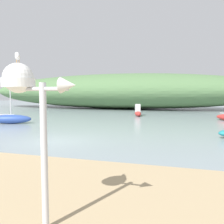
# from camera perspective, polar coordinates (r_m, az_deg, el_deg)

# --- Properties ---
(ground_plane) EXTENTS (120.00, 120.00, 0.00)m
(ground_plane) POSITION_cam_1_polar(r_m,az_deg,el_deg) (13.44, -13.91, -6.94)
(ground_plane) COLOR gray
(distant_hill) EXTENTS (50.03, 12.30, 5.98)m
(distant_hill) POSITION_cam_1_polar(r_m,az_deg,el_deg) (40.47, 2.35, 5.10)
(distant_hill) COLOR #517547
(distant_hill) RESTS_ON ground
(mast_structure) EXTENTS (1.41, 0.59, 3.01)m
(mast_structure) POSITION_cam_1_polar(r_m,az_deg,el_deg) (4.45, -20.29, 4.93)
(mast_structure) COLOR silver
(mast_structure) RESTS_ON beach_sand
(seagull_on_radar) EXTENTS (0.22, 0.24, 0.20)m
(seagull_on_radar) POSITION_cam_1_polar(r_m,az_deg,el_deg) (4.60, -22.08, 12.52)
(seagull_on_radar) COLOR orange
(seagull_on_radar) RESTS_ON mast_structure
(sailboat_off_point) EXTENTS (3.60, 2.06, 3.60)m
(sailboat_off_point) POSITION_cam_1_polar(r_m,az_deg,el_deg) (22.24, -23.43, -1.58)
(sailboat_off_point) COLOR #2D4C9E
(sailboat_off_point) RESTS_ON ground
(motorboat_west_reach) EXTENTS (1.34, 2.51, 1.37)m
(motorboat_west_reach) POSITION_cam_1_polar(r_m,az_deg,el_deg) (27.42, 6.33, 0.04)
(motorboat_west_reach) COLOR #B72D28
(motorboat_west_reach) RESTS_ON ground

